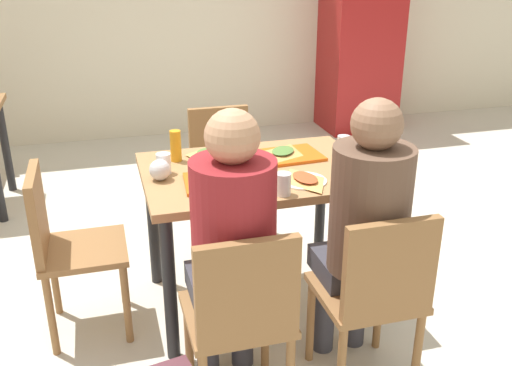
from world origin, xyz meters
TOP-DOWN VIEW (x-y plane):
  - ground_plane at (0.00, 0.00)m, footprint 10.00×10.00m
  - main_table at (0.00, 0.00)m, footprint 1.11×0.80m
  - chair_near_left at (-0.28, -0.78)m, footprint 0.40×0.40m
  - chair_near_right at (0.28, -0.78)m, footprint 0.40×0.40m
  - chair_far_side at (0.00, 0.78)m, footprint 0.40×0.40m
  - chair_left_end at (-0.94, 0.00)m, footprint 0.40×0.40m
  - person_in_red at (-0.28, -0.64)m, footprint 0.32×0.42m
  - person_in_brown_jacket at (0.28, -0.64)m, footprint 0.32×0.42m
  - tray_red_near at (-0.19, -0.14)m, footprint 0.38×0.29m
  - tray_red_far at (0.19, 0.12)m, footprint 0.38×0.28m
  - paper_plate_center at (-0.17, 0.22)m, footprint 0.22×0.22m
  - paper_plate_near_edge at (0.17, -0.22)m, footprint 0.22×0.22m
  - pizza_slice_a at (-0.20, -0.11)m, footprint 0.28×0.29m
  - pizza_slice_b at (0.18, 0.14)m, footprint 0.26×0.28m
  - pizza_slice_c at (-0.19, 0.24)m, footprint 0.23×0.26m
  - pizza_slice_d at (0.17, -0.23)m, footprint 0.17×0.25m
  - plastic_cup_a at (-0.03, 0.34)m, footprint 0.07×0.07m
  - plastic_cup_b at (0.03, -0.34)m, footprint 0.07×0.07m
  - plastic_cup_c at (-0.44, 0.06)m, footprint 0.07×0.07m
  - soda_can at (0.47, 0.02)m, footprint 0.07×0.07m
  - condiment_bottle at (-0.36, 0.22)m, footprint 0.06×0.06m
  - foil_bundle at (-0.47, -0.02)m, footprint 0.10×0.10m
  - drink_fridge at (1.90, 2.85)m, footprint 0.70×0.60m

SIDE VIEW (x-z plane):
  - ground_plane at x=0.00m, z-range -0.02..0.00m
  - chair_near_left at x=-0.28m, z-range 0.07..0.93m
  - chair_near_right at x=0.28m, z-range 0.07..0.93m
  - chair_far_side at x=0.00m, z-range 0.07..0.93m
  - chair_left_end at x=-0.94m, z-range 0.07..0.93m
  - main_table at x=0.00m, z-range 0.28..1.04m
  - person_in_red at x=-0.28m, z-range 0.11..1.38m
  - person_in_brown_jacket at x=0.28m, z-range 0.11..1.38m
  - paper_plate_center at x=-0.17m, z-range 0.76..0.77m
  - paper_plate_near_edge at x=0.17m, z-range 0.76..0.77m
  - tray_red_near at x=-0.19m, z-range 0.76..0.78m
  - tray_red_far at x=0.19m, z-range 0.76..0.78m
  - pizza_slice_c at x=-0.19m, z-range 0.77..0.79m
  - pizza_slice_d at x=0.17m, z-range 0.77..0.79m
  - pizza_slice_b at x=0.18m, z-range 0.78..0.80m
  - pizza_slice_a at x=-0.20m, z-range 0.78..0.80m
  - plastic_cup_a at x=-0.03m, z-range 0.76..0.86m
  - plastic_cup_b at x=0.03m, z-range 0.76..0.86m
  - plastic_cup_c at x=-0.44m, z-range 0.76..0.86m
  - foil_bundle at x=-0.47m, z-range 0.76..0.86m
  - soda_can at x=0.47m, z-range 0.76..0.89m
  - condiment_bottle at x=-0.36m, z-range 0.76..0.92m
  - drink_fridge at x=1.90m, z-range 0.00..1.90m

